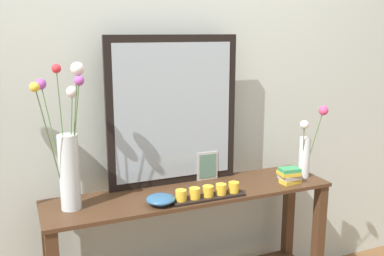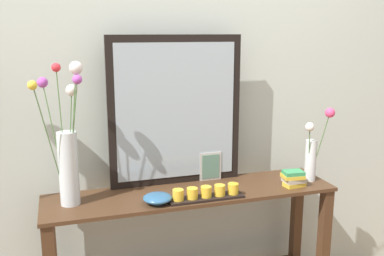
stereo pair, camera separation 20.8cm
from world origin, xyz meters
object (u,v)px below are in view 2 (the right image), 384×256
(candle_tray, at_px, (206,194))
(picture_frame_small, at_px, (210,166))
(book_stack, at_px, (294,178))
(mirror_leaning, at_px, (176,111))
(tall_vase_left, at_px, (68,152))
(decorative_bowl, at_px, (157,198))
(vase_right, at_px, (313,152))
(console_table, at_px, (192,244))

(candle_tray, distance_m, picture_frame_small, 0.30)
(book_stack, bearing_deg, mirror_leaning, 157.50)
(tall_vase_left, relative_size, decorative_bowl, 4.86)
(vase_right, bearing_deg, book_stack, -162.49)
(console_table, distance_m, mirror_leaning, 0.74)
(console_table, height_order, candle_tray, candle_tray)
(tall_vase_left, bearing_deg, vase_right, -2.53)
(mirror_leaning, bearing_deg, decorative_bowl, -122.67)
(console_table, height_order, mirror_leaning, mirror_leaning)
(decorative_bowl, relative_size, book_stack, 1.11)
(book_stack, bearing_deg, vase_right, 17.51)
(tall_vase_left, height_order, book_stack, tall_vase_left)
(mirror_leaning, relative_size, book_stack, 6.30)
(vase_right, bearing_deg, picture_frame_small, 160.69)
(tall_vase_left, height_order, picture_frame_small, tall_vase_left)
(mirror_leaning, xyz_separation_m, candle_tray, (0.08, -0.28, -0.38))
(mirror_leaning, relative_size, vase_right, 1.90)
(decorative_bowl, bearing_deg, vase_right, 3.90)
(mirror_leaning, xyz_separation_m, vase_right, (0.74, -0.20, -0.24))
(console_table, bearing_deg, tall_vase_left, 178.98)
(mirror_leaning, relative_size, tall_vase_left, 1.17)
(console_table, distance_m, candle_tray, 0.36)
(candle_tray, bearing_deg, console_table, 105.78)
(mirror_leaning, bearing_deg, tall_vase_left, -165.98)
(tall_vase_left, relative_size, candle_tray, 1.79)
(vase_right, bearing_deg, tall_vase_left, 177.47)
(tall_vase_left, relative_size, vase_right, 1.63)
(tall_vase_left, distance_m, vase_right, 1.33)
(console_table, relative_size, picture_frame_small, 9.51)
(candle_tray, distance_m, book_stack, 0.52)
(mirror_leaning, relative_size, picture_frame_small, 5.01)
(picture_frame_small, bearing_deg, book_stack, -30.28)
(picture_frame_small, distance_m, decorative_bowl, 0.45)
(mirror_leaning, relative_size, candle_tray, 2.09)
(console_table, bearing_deg, decorative_bowl, -152.86)
(picture_frame_small, relative_size, book_stack, 1.26)
(console_table, relative_size, book_stack, 11.96)
(book_stack, bearing_deg, tall_vase_left, 175.02)
(tall_vase_left, height_order, candle_tray, tall_vase_left)
(tall_vase_left, xyz_separation_m, vase_right, (1.32, -0.06, -0.09))
(vase_right, distance_m, candle_tray, 0.68)
(book_stack, bearing_deg, picture_frame_small, 149.72)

